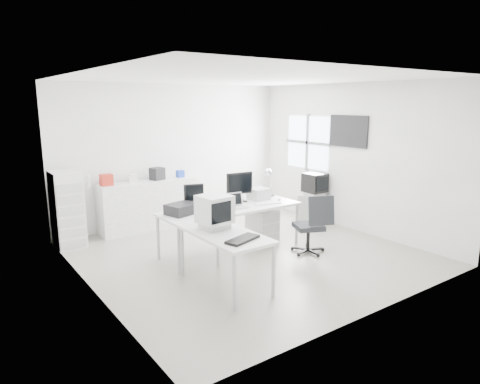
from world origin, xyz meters
TOP-DOWN VIEW (x-y plane):
  - floor at (0.00, 0.00)m, footprint 5.00×5.00m
  - ceiling at (0.00, 0.00)m, footprint 5.00×5.00m
  - back_wall at (0.00, 2.50)m, footprint 5.00×0.02m
  - left_wall at (-2.50, 0.00)m, footprint 0.02×5.00m
  - right_wall at (2.50, 0.00)m, footprint 0.02×5.00m
  - window at (2.48, 1.20)m, footprint 0.02×1.20m
  - wall_picture at (2.47, 0.10)m, footprint 0.04×0.90m
  - main_desk at (-0.14, 0.25)m, footprint 2.40×0.80m
  - side_desk at (-0.99, -0.85)m, footprint 0.70×1.40m
  - drawer_pedestal at (0.56, 0.30)m, footprint 0.40×0.50m
  - inkjet_printer at (-0.99, 0.35)m, footprint 0.53×0.46m
  - lcd_monitor_small at (-0.69, 0.50)m, footprint 0.36×0.27m
  - lcd_monitor_large at (0.21, 0.50)m, footprint 0.51×0.25m
  - laptop at (-0.09, 0.15)m, footprint 0.34×0.35m
  - white_keyboard at (0.51, 0.10)m, footprint 0.47×0.23m
  - white_mouse at (0.81, 0.15)m, footprint 0.05×0.05m
  - laser_printer at (0.61, 0.47)m, footprint 0.36×0.32m
  - desk_lamp at (0.96, 0.55)m, footprint 0.17×0.17m
  - crt_monitor at (-0.99, -0.60)m, footprint 0.41×0.41m
  - black_keyboard at (-0.99, -1.25)m, footprint 0.53×0.34m
  - office_chair at (0.85, -0.54)m, footprint 0.75×0.75m
  - tv_cabinet at (2.22, 0.69)m, footprint 0.52×0.43m
  - crt_tv at (2.22, 0.69)m, footprint 0.50×0.48m
  - sideboard at (-0.72, 2.24)m, footprint 1.92×0.48m
  - clutter_box_a at (-1.52, 2.24)m, footprint 0.21×0.18m
  - clutter_box_b at (-1.02, 2.24)m, footprint 0.18×0.16m
  - clutter_box_c at (-0.52, 2.24)m, footprint 0.29×0.27m
  - clutter_box_d at (-0.02, 2.24)m, footprint 0.14×0.12m
  - clutter_bottle at (-1.82, 2.28)m, footprint 0.07×0.07m
  - filing_cabinet at (-2.28, 2.06)m, footprint 0.46×0.55m

SIDE VIEW (x-z plane):
  - floor at x=0.00m, z-range -0.01..0.01m
  - tv_cabinet at x=2.22m, z-range 0.00..0.57m
  - drawer_pedestal at x=0.56m, z-range 0.00..0.60m
  - main_desk at x=-0.14m, z-range 0.00..0.75m
  - side_desk at x=-0.99m, z-range 0.00..0.75m
  - sideboard at x=-0.72m, z-range 0.00..0.96m
  - office_chair at x=0.85m, z-range 0.00..0.99m
  - filing_cabinet at x=-2.28m, z-range 0.00..1.31m
  - white_keyboard at x=0.51m, z-range 0.75..0.77m
  - black_keyboard at x=-0.99m, z-range 0.75..0.78m
  - white_mouse at x=0.81m, z-range 0.75..0.80m
  - crt_tv at x=2.22m, z-range 0.57..1.02m
  - inkjet_printer at x=-0.99m, z-range 0.75..0.91m
  - laser_printer at x=0.61m, z-range 0.75..0.95m
  - laptop at x=-0.09m, z-range 0.75..0.96m
  - lcd_monitor_small at x=-0.69m, z-range 0.75..1.15m
  - crt_monitor at x=-0.99m, z-range 0.75..1.17m
  - desk_lamp at x=0.96m, z-range 0.75..1.18m
  - lcd_monitor_large at x=0.21m, z-range 0.75..1.26m
  - clutter_box_d at x=-0.02m, z-range 0.96..1.10m
  - clutter_box_b at x=-1.02m, z-range 0.96..1.12m
  - clutter_box_a at x=-1.52m, z-range 0.96..1.16m
  - clutter_bottle at x=-1.82m, z-range 0.96..1.18m
  - clutter_box_c at x=-0.52m, z-range 0.96..1.20m
  - back_wall at x=0.00m, z-range 0.00..2.80m
  - left_wall at x=-2.50m, z-range 0.00..2.80m
  - right_wall at x=2.50m, z-range 0.00..2.80m
  - window at x=2.48m, z-range 1.05..2.15m
  - wall_picture at x=2.47m, z-range 1.60..2.20m
  - ceiling at x=0.00m, z-range 2.79..2.80m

